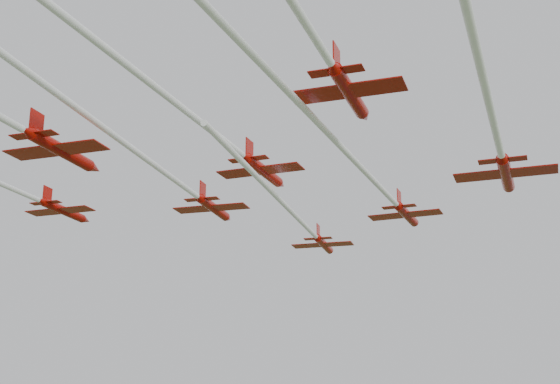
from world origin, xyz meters
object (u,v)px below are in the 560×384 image
Objects in this scene: jet_lead at (302,223)px; jet_row2_left at (155,165)px; jet_row2_right at (370,177)px; jet_row3_mid at (221,138)px; jet_row3_right at (495,126)px; jet_row3_left at (9,187)px.

jet_row2_left is at bearing -129.61° from jet_lead.
jet_row2_left is at bearing -172.15° from jet_row2_right.
jet_row2_left is (-5.49, -18.97, 3.46)m from jet_lead.
jet_row2_right reaches higher than jet_lead.
jet_row3_mid reaches higher than jet_row3_right.
jet_lead is 20.05m from jet_row2_left.
jet_row2_left reaches higher than jet_row3_left.
jet_row3_right is (31.37, -15.64, -0.06)m from jet_lead.
jet_row3_mid reaches higher than jet_row3_left.
jet_row2_right is at bearing 15.63° from jet_row3_left.
jet_row2_left reaches higher than jet_row3_right.
jet_row2_left is at bearing 144.01° from jet_row3_mid.
jet_row3_right is (36.85, 3.33, -3.52)m from jet_row2_left.
jet_row2_right reaches higher than jet_row3_left.
jet_row2_right is 1.26× the size of jet_row3_mid.
jet_row2_right is 1.41× the size of jet_row3_left.
jet_row2_left is at bearing 165.85° from jet_row3_right.
jet_row2_left is 1.54× the size of jet_row3_left.
jet_row2_left reaches higher than jet_lead.
jet_row3_mid reaches higher than jet_lead.
jet_lead is 1.15× the size of jet_row3_left.
jet_row2_left is 15.02m from jet_row3_left.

